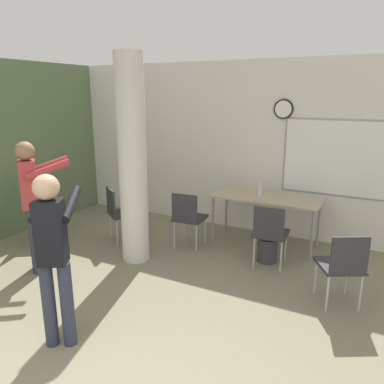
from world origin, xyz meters
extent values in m
cube|color=silver|center=(0.00, 5.06, 1.40)|extent=(8.00, 0.12, 2.80)
cylinder|color=black|center=(0.42, 4.99, 2.05)|extent=(0.30, 0.03, 0.30)
cylinder|color=white|center=(0.42, 4.97, 2.05)|extent=(0.26, 0.01, 0.25)
cube|color=#99999E|center=(1.34, 5.00, 1.35)|extent=(1.74, 0.01, 1.16)
cube|color=white|center=(1.34, 4.99, 1.35)|extent=(1.68, 0.02, 1.10)
cylinder|color=silver|center=(-1.10, 3.13, 1.40)|extent=(0.38, 0.38, 2.80)
cube|color=tan|center=(0.36, 4.48, 0.75)|extent=(1.62, 0.66, 0.03)
cylinder|color=gray|center=(-0.39, 4.21, 0.37)|extent=(0.04, 0.04, 0.74)
cylinder|color=gray|center=(1.11, 4.21, 0.37)|extent=(0.04, 0.04, 0.74)
cylinder|color=gray|center=(-0.39, 4.75, 0.37)|extent=(0.04, 0.04, 0.74)
cylinder|color=gray|center=(1.11, 4.75, 0.37)|extent=(0.04, 0.04, 0.74)
cylinder|color=silver|center=(0.26, 4.47, 0.85)|extent=(0.06, 0.06, 0.16)
cylinder|color=silver|center=(0.26, 4.47, 0.97)|extent=(0.02, 0.02, 0.07)
cylinder|color=#38383D|center=(0.58, 3.91, 0.17)|extent=(0.28, 0.28, 0.34)
cube|color=#2D2D33|center=(-0.64, 3.90, 0.45)|extent=(0.47, 0.47, 0.04)
cube|color=#2D2D33|center=(-0.62, 3.70, 0.67)|extent=(0.40, 0.06, 0.40)
cylinder|color=#B7B7BC|center=(-0.47, 4.10, 0.21)|extent=(0.02, 0.02, 0.43)
cylinder|color=#B7B7BC|center=(-0.83, 4.07, 0.21)|extent=(0.02, 0.02, 0.43)
cylinder|color=#B7B7BC|center=(-0.45, 3.74, 0.21)|extent=(0.02, 0.02, 0.43)
cylinder|color=#B7B7BC|center=(-0.80, 3.71, 0.21)|extent=(0.02, 0.02, 0.43)
cube|color=#2D2D33|center=(-1.66, 3.62, 0.45)|extent=(0.61, 0.61, 0.04)
cube|color=#2D2D33|center=(-1.78, 3.45, 0.67)|extent=(0.34, 0.25, 0.40)
cylinder|color=#B7B7BC|center=(-1.41, 3.66, 0.21)|extent=(0.02, 0.02, 0.43)
cylinder|color=#B7B7BC|center=(-1.70, 3.87, 0.21)|extent=(0.02, 0.02, 0.43)
cylinder|color=#B7B7BC|center=(-1.62, 3.37, 0.21)|extent=(0.02, 0.02, 0.43)
cylinder|color=#B7B7BC|center=(-1.91, 3.58, 0.21)|extent=(0.02, 0.02, 0.43)
cube|color=#2D2D33|center=(-2.73, 3.02, 0.45)|extent=(0.61, 0.61, 0.04)
cube|color=#2D2D33|center=(-2.90, 2.90, 0.67)|extent=(0.25, 0.34, 0.40)
cylinder|color=#B7B7BC|center=(-2.48, 2.97, 0.21)|extent=(0.02, 0.02, 0.43)
cylinder|color=#B7B7BC|center=(-2.69, 3.27, 0.21)|extent=(0.02, 0.02, 0.43)
cylinder|color=#B7B7BC|center=(-2.78, 2.76, 0.21)|extent=(0.02, 0.02, 0.43)
cylinder|color=#B7B7BC|center=(-2.98, 3.06, 0.21)|extent=(0.02, 0.02, 0.43)
cube|color=#2D2D33|center=(1.58, 3.22, 0.45)|extent=(0.60, 0.60, 0.04)
cube|color=#2D2D33|center=(1.68, 3.04, 0.67)|extent=(0.36, 0.22, 0.40)
cylinder|color=#B7B7BC|center=(1.65, 3.47, 0.21)|extent=(0.02, 0.02, 0.43)
cylinder|color=#B7B7BC|center=(1.33, 3.29, 0.21)|extent=(0.02, 0.02, 0.43)
cylinder|color=#B7B7BC|center=(1.82, 3.15, 0.21)|extent=(0.02, 0.02, 0.43)
cylinder|color=#B7B7BC|center=(1.51, 2.98, 0.21)|extent=(0.02, 0.02, 0.43)
cube|color=#2D2D33|center=(0.64, 3.83, 0.45)|extent=(0.48, 0.48, 0.04)
cube|color=#2D2D33|center=(0.65, 3.63, 0.67)|extent=(0.40, 0.06, 0.40)
cylinder|color=#B7B7BC|center=(0.80, 4.03, 0.21)|extent=(0.02, 0.02, 0.43)
cylinder|color=#B7B7BC|center=(0.44, 4.00, 0.21)|extent=(0.02, 0.02, 0.43)
cylinder|color=#B7B7BC|center=(0.83, 3.67, 0.21)|extent=(0.02, 0.02, 0.43)
cylinder|color=#B7B7BC|center=(0.47, 3.64, 0.21)|extent=(0.02, 0.02, 0.43)
cylinder|color=#2D3347|center=(-1.99, 2.18, 0.43)|extent=(0.13, 0.13, 0.87)
cylinder|color=#2D3347|center=(-2.12, 2.29, 0.43)|extent=(0.13, 0.13, 0.87)
cube|color=#B23838|center=(-2.05, 2.23, 1.17)|extent=(0.32, 0.31, 0.61)
sphere|color=#997051|center=(-2.05, 2.23, 1.60)|extent=(0.23, 0.23, 0.23)
cylinder|color=#B23838|center=(-1.79, 2.33, 1.37)|extent=(0.42, 0.47, 0.25)
cylinder|color=#B23838|center=(-2.00, 2.51, 1.37)|extent=(0.42, 0.47, 0.25)
cylinder|color=#2D3347|center=(-0.54, 1.31, 0.41)|extent=(0.12, 0.12, 0.83)
cylinder|color=#2D3347|center=(-0.68, 1.22, 0.41)|extent=(0.12, 0.12, 0.83)
cube|color=black|center=(-0.61, 1.26, 1.12)|extent=(0.30, 0.29, 0.58)
sphere|color=tan|center=(-0.61, 1.26, 1.52)|extent=(0.22, 0.22, 0.22)
cylinder|color=black|center=(-0.62, 1.53, 1.31)|extent=(0.34, 0.49, 0.23)
cylinder|color=black|center=(-0.85, 1.40, 1.31)|extent=(0.34, 0.49, 0.23)
cube|color=white|center=(-0.97, 1.60, 1.31)|extent=(0.10, 0.13, 0.04)
camera|label=1|loc=(1.88, -0.87, 2.29)|focal=35.00mm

